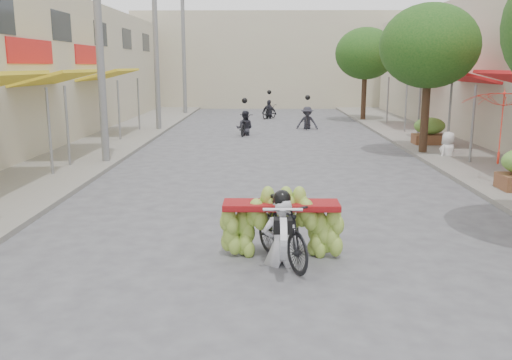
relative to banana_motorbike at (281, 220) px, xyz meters
name	(u,v)px	position (x,y,z in m)	size (l,w,h in m)	color
sidewalk_left	(87,148)	(-7.01, 11.79, -0.63)	(4.00, 60.00, 0.12)	gray
sidewalk_right	(458,149)	(6.99, 11.79, -0.63)	(4.00, 60.00, 0.12)	gray
far_building	(268,61)	(-0.01, 34.79, 2.81)	(20.00, 6.00, 7.00)	#BEB496
utility_pole_mid	(99,36)	(-5.41, 8.79, 3.33)	(0.60, 0.24, 8.00)	slate
utility_pole_far	(156,46)	(-5.41, 17.79, 3.33)	(0.60, 0.24, 8.00)	slate
utility_pole_back	(184,51)	(-5.41, 26.79, 3.33)	(0.60, 0.24, 8.00)	slate
street_tree_mid	(429,46)	(5.39, 10.79, 3.09)	(3.40, 3.40, 5.25)	#3A2719
street_tree_far	(365,54)	(5.39, 22.79, 3.09)	(3.40, 3.40, 5.25)	#3A2719
produce_crate_far	(429,129)	(6.19, 12.79, 0.02)	(1.20, 0.88, 1.16)	brown
banana_motorbike	(281,220)	(0.00, 0.00, 0.00)	(2.20, 1.93, 2.07)	black
market_umbrella	(507,88)	(5.84, 5.49, 1.88)	(2.75, 2.75, 1.95)	red
pedestrian	(449,132)	(6.05, 10.12, 0.23)	(0.91, 0.87, 1.61)	white
bg_motorbike_a	(245,119)	(-1.18, 16.34, 0.05)	(0.85, 1.70, 1.95)	black
bg_motorbike_b	(307,112)	(1.88, 18.82, 0.18)	(1.12, 1.57, 1.95)	black
bg_motorbike_c	(269,105)	(0.01, 24.25, 0.13)	(1.20, 1.57, 1.95)	black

